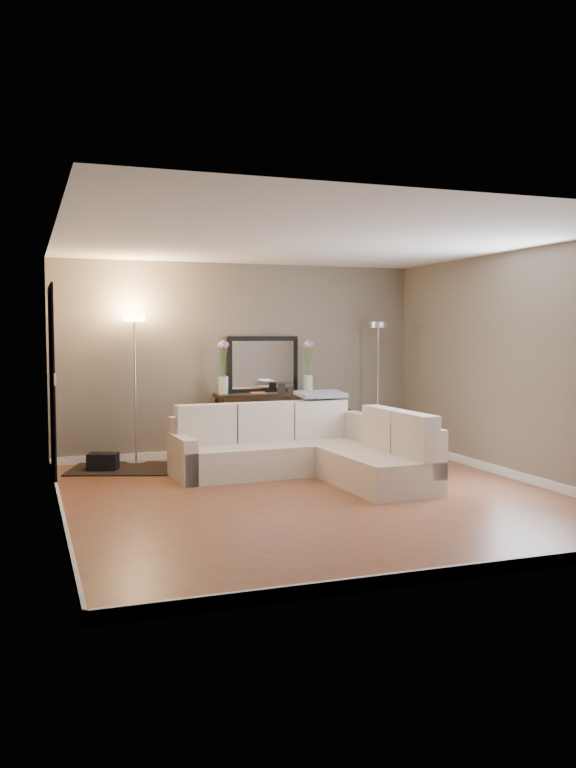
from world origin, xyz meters
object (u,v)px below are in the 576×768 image
object	(u,v)px
console_table	(260,421)
floor_lamp_lit	(135,359)
floor_lamp_unlit	(378,360)
sectional_sofa	(309,451)

from	to	relation	value
console_table	floor_lamp_lit	xyz separation A→B (m)	(-1.65, 0.02, 0.85)
console_table	floor_lamp_unlit	bearing A→B (deg)	-3.78
sectional_sofa	floor_lamp_lit	xyz separation A→B (m)	(-1.77, 1.54, 1.03)
sectional_sofa	floor_lamp_unlit	world-z (taller)	floor_lamp_unlit
floor_lamp_lit	floor_lamp_unlit	size ratio (longest dim) A/B	1.04
sectional_sofa	floor_lamp_unlit	bearing A→B (deg)	41.84
floor_lamp_unlit	sectional_sofa	bearing A→B (deg)	-138.16
floor_lamp_unlit	console_table	bearing A→B (deg)	176.22
console_table	floor_lamp_lit	world-z (taller)	floor_lamp_lit
console_table	floor_lamp_unlit	size ratio (longest dim) A/B	0.78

